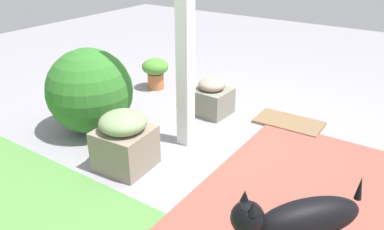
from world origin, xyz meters
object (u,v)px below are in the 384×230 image
Objects in this scene: round_shrub at (90,91)px; stone_planter_mid at (125,140)px; dog at (300,220)px; stone_planter_nearest at (211,98)px; doormat at (289,122)px; porch_pillar at (185,4)px; terracotta_pot_broad at (155,71)px.

stone_planter_mid is at bearing 156.53° from round_shrub.
dog is (-1.57, 0.22, 0.07)m from stone_planter_mid.
stone_planter_nearest is 2.19m from dog.
dog is 1.06× the size of doormat.
stone_planter_mid is (0.04, 1.33, 0.07)m from stone_planter_nearest.
porch_pillar is 1.31m from round_shrub.
dog reaches higher than stone_planter_nearest.
stone_planter_nearest is at bearing -91.55° from stone_planter_mid.
stone_planter_mid is at bearing 61.30° from doormat.
round_shrub reaches higher than stone_planter_mid.
stone_planter_nearest is at bearing -127.86° from round_shrub.
terracotta_pot_broad is (1.14, -0.95, -1.05)m from porch_pillar.
porch_pillar reaches higher than doormat.
dog reaches higher than terracotta_pot_broad.
porch_pillar is 3.60× the size of dog.
terracotta_pot_broad is 1.83m from doormat.
stone_planter_mid is 0.61× the size of round_shrub.
dog is (-1.39, 0.85, -0.97)m from porch_pillar.
terracotta_pot_broad is at bearing -58.87° from stone_planter_mid.
porch_pillar is 5.06× the size of stone_planter_mid.
doormat is (0.72, -1.78, -0.31)m from dog.
porch_pillar is 1.23m from stone_planter_mid.
dog is 1.95m from doormat.
dog is at bearing 148.53° from porch_pillar.
porch_pillar is at bearing 54.18° from doormat.
stone_planter_nearest is at bearing -45.31° from dog.
doormat is at bearing -142.30° from round_shrub.
stone_planter_nearest is 0.57× the size of dog.
round_shrub reaches higher than doormat.
dog reaches higher than doormat.
round_shrub is at bearing 37.70° from doormat.
stone_planter_nearest is 1.30m from round_shrub.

